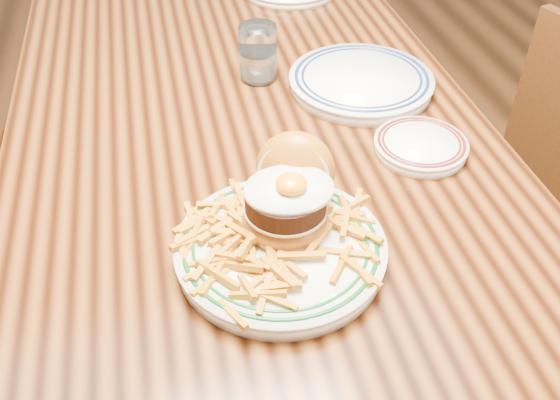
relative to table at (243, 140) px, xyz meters
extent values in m
plane|color=black|center=(0.00, 0.00, -0.66)|extent=(6.00, 6.00, 0.00)
cube|color=black|center=(0.00, 0.00, 0.06)|extent=(0.85, 1.60, 0.05)
cylinder|color=black|center=(-0.36, 0.74, -0.31)|extent=(0.07, 0.07, 0.70)
cylinder|color=black|center=(0.36, 0.74, -0.31)|extent=(0.07, 0.07, 0.70)
cylinder|color=#411F0D|center=(-0.45, -0.03, -0.46)|extent=(0.04, 0.04, 0.40)
cylinder|color=#411F0D|center=(0.67, 0.07, -0.47)|extent=(0.04, 0.04, 0.38)
cylinder|color=white|center=(-0.02, -0.42, 0.10)|extent=(0.28, 0.28, 0.02)
cylinder|color=white|center=(-0.02, -0.42, 0.11)|extent=(0.29, 0.29, 0.01)
torus|color=#0C481B|center=(-0.02, -0.42, 0.12)|extent=(0.27, 0.27, 0.01)
torus|color=#0C481B|center=(-0.02, -0.42, 0.12)|extent=(0.24, 0.24, 0.01)
ellipsoid|color=#AC5616|center=(0.00, -0.38, 0.13)|extent=(0.12, 0.12, 0.05)
cylinder|color=beige|center=(0.00, -0.38, 0.15)|extent=(0.12, 0.12, 0.00)
cylinder|color=black|center=(0.00, -0.38, 0.17)|extent=(0.11, 0.11, 0.03)
ellipsoid|color=white|center=(0.00, -0.38, 0.18)|extent=(0.12, 0.10, 0.01)
ellipsoid|color=orange|center=(0.00, -0.39, 0.20)|extent=(0.04, 0.04, 0.02)
ellipsoid|color=#AC5616|center=(0.03, -0.32, 0.16)|extent=(0.14, 0.13, 0.13)
cylinder|color=beige|center=(0.02, -0.34, 0.16)|extent=(0.11, 0.08, 0.10)
cylinder|color=white|center=(0.27, -0.22, 0.10)|extent=(0.15, 0.15, 0.02)
cylinder|color=white|center=(0.27, -0.22, 0.11)|extent=(0.16, 0.16, 0.01)
torus|color=#541513|center=(0.27, -0.22, 0.11)|extent=(0.15, 0.15, 0.01)
torus|color=#541513|center=(0.27, -0.22, 0.11)|extent=(0.13, 0.13, 0.01)
cube|color=silver|center=(0.28, -0.21, 0.11)|extent=(0.09, 0.07, 0.00)
cylinder|color=white|center=(0.23, 0.00, 0.10)|extent=(0.27, 0.27, 0.02)
cylinder|color=white|center=(0.23, 0.00, 0.11)|extent=(0.28, 0.28, 0.01)
torus|color=#102351|center=(0.23, 0.00, 0.11)|extent=(0.26, 0.26, 0.01)
torus|color=#102351|center=(0.23, 0.00, 0.11)|extent=(0.23, 0.23, 0.01)
cylinder|color=white|center=(0.05, 0.08, 0.14)|extent=(0.07, 0.07, 0.11)
cylinder|color=silver|center=(0.05, 0.08, 0.12)|extent=(0.06, 0.06, 0.05)
camera|label=1|loc=(-0.14, -1.00, 0.71)|focal=40.00mm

